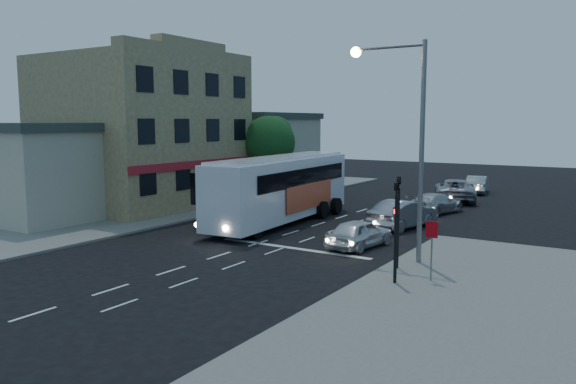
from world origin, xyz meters
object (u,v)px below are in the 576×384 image
Objects in this scene: car_suv at (359,233)px; traffic_signal_main at (398,211)px; car_extra at (477,184)px; street_tree at (269,140)px; tour_bus at (281,187)px; streetlight at (407,126)px; car_sedan_a at (403,214)px; regulatory_sign at (432,241)px; car_sedan_c at (455,190)px; traffic_signal_side at (396,220)px; car_sedan_b at (436,203)px.

traffic_signal_main is (3.04, -3.02, 1.74)m from car_suv.
street_tree is (-12.38, -12.47, 3.78)m from car_extra.
tour_bus reaches higher than car_suv.
streetlight reaches higher than street_tree.
tour_bus is 10.18m from street_tree.
regulatory_sign is (4.74, -9.72, 0.80)m from car_sedan_a.
regulatory_sign is (4.74, -4.04, 0.91)m from car_suv.
car_suv is at bearing 139.58° from regulatory_sign.
car_sedan_c is at bearing 63.70° from tour_bus.
car_sedan_c is 0.66× the size of streetlight.
traffic_signal_main is 1.86× the size of regulatory_sign.
traffic_signal_side is at bearing 120.51° from car_sedan_a.
car_suv is 0.91× the size of car_extra.
car_suv is 0.83× the size of car_sedan_a.
car_suv is at bearing -41.32° from street_tree.
traffic_signal_main reaches higher than regulatory_sign.
street_tree is at bearing 124.47° from tour_bus.
tour_bus reaches higher than car_extra.
car_sedan_c is 22.71m from regulatory_sign.
regulatory_sign is at bearing 91.04° from car_extra.
streetlight is at bearing 157.52° from car_suv.
car_suv is at bearing 73.48° from car_sedan_c.
tour_bus is 2.67× the size of car_sedan_a.
car_suv is 6.29m from regulatory_sign.
streetlight is (-0.96, 3.40, 3.31)m from traffic_signal_side.
streetlight is at bearing -39.51° from street_tree.
car_sedan_b is 1.12× the size of traffic_signal_main.
traffic_signal_side is at bearing -43.18° from tour_bus.
regulatory_sign reaches higher than car_suv.
car_suv is 17.42m from street_tree.
car_suv is at bearing 126.79° from traffic_signal_side.
car_suv reaches higher than car_sedan_b.
street_tree reaches higher than regulatory_sign.
car_sedan_c is at bearing 99.90° from traffic_signal_main.
street_tree is at bearing 35.78° from car_extra.
car_sedan_a reaches higher than car_suv.
street_tree is at bearing -12.20° from car_sedan_a.
street_tree reaches higher than traffic_signal_main.
street_tree is (-12.77, 5.54, 3.71)m from car_sedan_a.
car_sedan_c is 1.45× the size of traffic_signal_main.
traffic_signal_main is 2.14m from regulatory_sign.
car_sedan_a is 0.81× the size of car_sedan_c.
traffic_signal_side is at bearing 88.75° from car_extra.
street_tree reaches higher than car_suv.
tour_bus is 13.38m from traffic_signal_side.
traffic_signal_side is (4.12, -28.69, 1.70)m from car_extra.
car_extra is (-0.39, 18.01, -0.07)m from car_sedan_a.
car_suv is at bearing -31.56° from tour_bus.
regulatory_sign is 0.35× the size of street_tree.
traffic_signal_main is (3.07, -14.67, 1.75)m from car_sedan_b.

